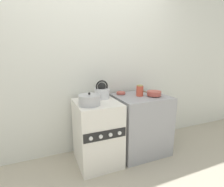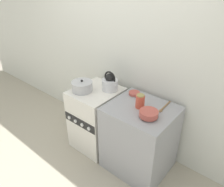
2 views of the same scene
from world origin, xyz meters
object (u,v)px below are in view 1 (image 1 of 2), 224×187
object	(u,v)px
stove	(97,132)
enamel_bowl	(154,93)
small_ceramic_bowl	(121,93)
cooking_pot	(89,100)
kettle	(102,92)
storage_jar	(140,91)

from	to	relation	value
stove	enamel_bowl	xyz separation A→B (m)	(0.80, -0.08, 0.47)
enamel_bowl	small_ceramic_bowl	distance (m)	0.47
cooking_pot	enamel_bowl	xyz separation A→B (m)	(0.92, 0.03, -0.01)
kettle	storage_jar	size ratio (longest dim) A/B	1.60
stove	kettle	world-z (taller)	kettle
cooking_pot	small_ceramic_bowl	bearing A→B (deg)	29.38
stove	storage_jar	bearing A→B (deg)	1.75
stove	small_ceramic_bowl	xyz separation A→B (m)	(0.43, 0.20, 0.44)
enamel_bowl	stove	bearing A→B (deg)	174.39
cooking_pot	storage_jar	world-z (taller)	storage_jar
stove	storage_jar	distance (m)	0.81
small_ceramic_bowl	storage_jar	distance (m)	0.28
small_ceramic_bowl	cooking_pot	bearing A→B (deg)	-150.62
stove	small_ceramic_bowl	bearing A→B (deg)	25.25
small_ceramic_bowl	stove	bearing A→B (deg)	-154.75
small_ceramic_bowl	storage_jar	world-z (taller)	storage_jar
cooking_pot	enamel_bowl	size ratio (longest dim) A/B	1.35
stove	storage_jar	size ratio (longest dim) A/B	5.43
cooking_pot	storage_jar	bearing A→B (deg)	9.52
enamel_bowl	kettle	bearing A→B (deg)	162.74
storage_jar	small_ceramic_bowl	bearing A→B (deg)	137.16
enamel_bowl	small_ceramic_bowl	bearing A→B (deg)	142.43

